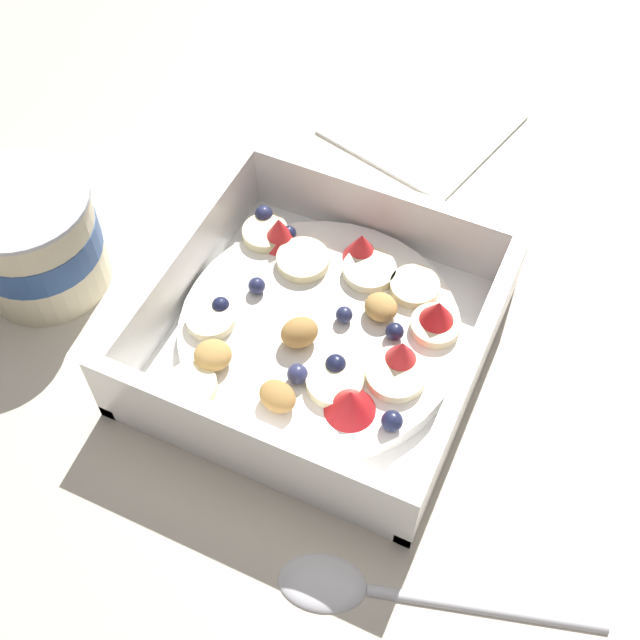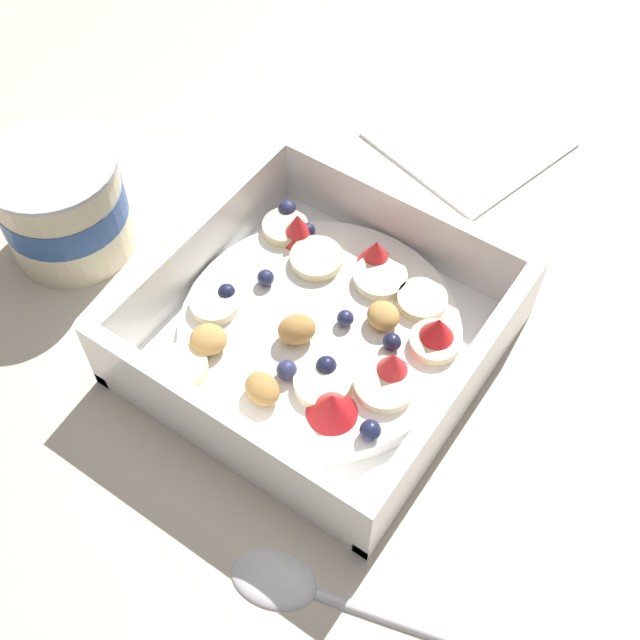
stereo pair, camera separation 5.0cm
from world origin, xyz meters
TOP-DOWN VIEW (x-y plane):
  - ground_plane at (0.00, 0.00)m, footprint 2.40×2.40m
  - fruit_bowl at (0.02, 0.01)m, footprint 0.20×0.20m
  - spoon at (-0.11, -0.08)m, footprint 0.07×0.17m
  - yogurt_cup at (-0.01, 0.20)m, footprint 0.09×0.09m
  - folded_napkin at (0.24, 0.03)m, footprint 0.15×0.15m

SIDE VIEW (x-z plane):
  - ground_plane at x=0.00m, z-range 0.00..0.00m
  - folded_napkin at x=0.24m, z-range 0.00..0.01m
  - spoon at x=-0.11m, z-range 0.00..0.01m
  - fruit_bowl at x=0.02m, z-range -0.01..0.05m
  - yogurt_cup at x=-0.01m, z-range 0.00..0.08m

